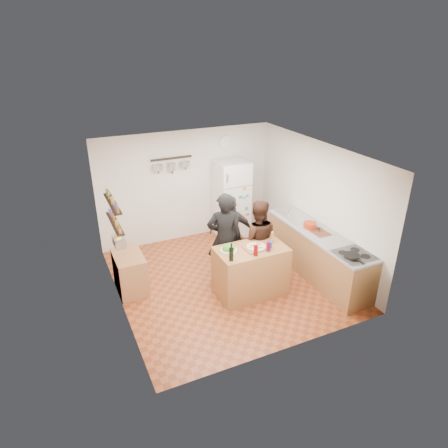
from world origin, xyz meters
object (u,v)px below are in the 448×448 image
salad_bowl (229,251)px  wine_bottle (231,254)px  person_center (257,240)px  counter_run (317,254)px  person_back (232,232)px  wall_clock (225,142)px  salt_canister (270,245)px  skillet (352,256)px  fridge (231,199)px  person_left (225,239)px  prep_island (251,271)px  pepper_mill (272,238)px  side_table (130,273)px  red_bowl (310,225)px

salad_bowl → wine_bottle: size_ratio=1.26×
salad_bowl → person_center: bearing=25.9°
counter_run → salad_bowl: bearing=178.7°
person_back → wall_clock: bearing=-83.5°
wine_bottle → salt_canister: 0.81m
skillet → fridge: bearing=101.1°
wall_clock → counter_run: bearing=-74.1°
person_left → skillet: 2.26m
person_left → person_center: person_left is taller
salad_bowl → wall_clock: size_ratio=0.94×
prep_island → wall_clock: wall_clock is taller
pepper_mill → skillet: bearing=-48.5°
fridge → side_table: bearing=-154.0°
salt_canister → skillet: size_ratio=0.48×
salad_bowl → prep_island: bearing=-6.8°
person_left → red_bowl: bearing=-170.5°
person_left → person_back: 0.63m
counter_run → wall_clock: wall_clock is taller
salt_canister → person_center: (0.06, 0.55, -0.18)m
person_left → wall_clock: bearing=-95.4°
salad_bowl → person_center: size_ratio=0.18×
salad_bowl → side_table: salad_bowl is taller
counter_run → side_table: 3.58m
prep_island → skillet: (1.37, -0.99, 0.49)m
person_center → side_table: size_ratio=1.99×
salt_canister → counter_run: size_ratio=0.05×
salad_bowl → fridge: bearing=63.2°
salad_bowl → red_bowl: bearing=6.5°
skillet → person_left: bearing=136.3°
person_left → counter_run: person_left is taller
person_back → red_bowl: (1.30, -0.79, 0.23)m
fridge → person_center: bearing=-101.0°
wine_bottle → skillet: bearing=-22.4°
wine_bottle → salt_canister: bearing=7.1°
prep_island → skillet: bearing=-35.9°
red_bowl → wine_bottle: bearing=-166.0°
pepper_mill → side_table: bearing=158.7°
wine_bottle → person_left: size_ratio=0.13×
skillet → red_bowl: 1.25m
person_left → pepper_mill: bearing=163.7°
side_table → pepper_mill: bearing=-21.3°
fridge → side_table: size_ratio=2.25×
salad_bowl → fridge: size_ratio=0.16×
counter_run → skillet: size_ratio=9.95×
prep_island → pepper_mill: 0.71m
salt_canister → counter_run: (1.17, 0.13, -0.52)m
pepper_mill → fridge: bearing=83.1°
pepper_mill → wall_clock: (0.27, 2.59, 1.15)m
pepper_mill → person_center: 0.44m
red_bowl → salt_canister: bearing=-161.3°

